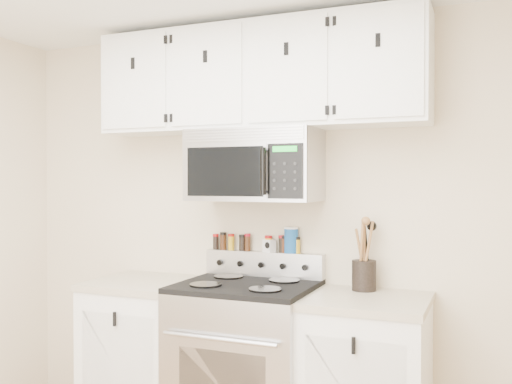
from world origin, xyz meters
TOP-DOWN VIEW (x-y plane):
  - back_wall at (0.00, 1.75)m, footprint 3.50×0.01m
  - range at (0.00, 1.43)m, footprint 0.76×0.65m
  - base_cabinet_left at (-0.69, 1.45)m, footprint 0.64×0.62m
  - base_cabinet_right at (0.69, 1.45)m, footprint 0.64×0.62m
  - microwave at (0.00, 1.55)m, footprint 0.76×0.44m
  - upper_cabinets at (-0.00, 1.58)m, footprint 2.00×0.35m
  - utensil_crock at (0.64, 1.63)m, footprint 0.14×0.14m
  - kitchen_timer at (0.03, 1.71)m, footprint 0.08×0.08m
  - salt_canister at (0.18, 1.71)m, footprint 0.09×0.09m
  - spice_jar_0 at (-0.33, 1.71)m, footprint 0.04×0.04m
  - spice_jar_1 at (-0.28, 1.71)m, footprint 0.04×0.04m
  - spice_jar_2 at (-0.22, 1.71)m, footprint 0.04×0.04m
  - spice_jar_3 at (-0.15, 1.71)m, footprint 0.04×0.04m
  - spice_jar_4 at (-0.11, 1.71)m, footprint 0.04×0.04m
  - spice_jar_5 at (0.03, 1.71)m, footprint 0.05×0.05m
  - spice_jar_6 at (0.11, 1.71)m, footprint 0.04×0.04m
  - spice_jar_7 at (0.13, 1.71)m, footprint 0.05×0.05m
  - spice_jar_8 at (0.21, 1.71)m, footprint 0.04×0.04m

SIDE VIEW (x-z plane):
  - base_cabinet_left at x=-0.69m, z-range 0.00..0.92m
  - base_cabinet_right at x=0.69m, z-range 0.00..0.92m
  - range at x=0.00m, z-range -0.06..1.04m
  - utensil_crock at x=0.64m, z-range 0.82..1.22m
  - kitchen_timer at x=0.03m, z-range 1.10..1.18m
  - spice_jar_0 at x=-0.33m, z-range 1.10..1.20m
  - spice_jar_8 at x=0.21m, z-range 1.10..1.20m
  - spice_jar_3 at x=-0.15m, z-range 1.10..1.20m
  - spice_jar_5 at x=0.03m, z-range 1.10..1.20m
  - spice_jar_2 at x=-0.22m, z-range 1.10..1.20m
  - spice_jar_7 at x=0.13m, z-range 1.10..1.20m
  - spice_jar_6 at x=0.11m, z-range 1.10..1.21m
  - spice_jar_4 at x=-0.11m, z-range 1.10..1.21m
  - spice_jar_1 at x=-0.28m, z-range 1.10..1.21m
  - salt_canister at x=0.18m, z-range 1.10..1.26m
  - back_wall at x=0.00m, z-range 0.00..2.50m
  - microwave at x=0.00m, z-range 1.42..1.84m
  - upper_cabinets at x=0.00m, z-range 1.84..2.46m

